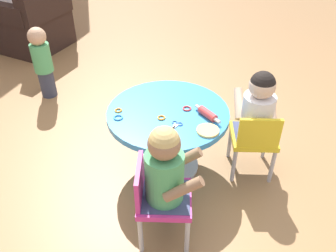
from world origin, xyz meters
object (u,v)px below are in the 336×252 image
object	(u,v)px
toddler_standing	(42,61)
craft_scissors	(175,125)
child_chair_right	(254,138)
seated_child_right	(258,107)
seated_child_left	(165,168)
armchair_dark	(33,22)
child_chair_left	(158,198)
craft_table	(168,127)
rolling_pin	(208,114)

from	to	relation	value
toddler_standing	craft_scissors	distance (m)	1.66
child_chair_right	seated_child_right	xyz separation A→B (m)	(0.04, 0.01, 0.23)
seated_child_left	armchair_dark	xyz separation A→B (m)	(1.99, 2.33, -0.22)
child_chair_left	craft_table	bearing A→B (deg)	14.08
seated_child_left	seated_child_right	xyz separation A→B (m)	(0.74, -0.38, 0.00)
seated_child_right	craft_table	bearing A→B (deg)	107.86
child_chair_left	armchair_dark	bearing A→B (deg)	48.78
craft_scissors	seated_child_right	bearing A→B (deg)	-55.26
seated_child_right	craft_scissors	distance (m)	0.56
craft_table	child_chair_right	size ratio (longest dim) A/B	1.51
child_chair_right	armchair_dark	bearing A→B (deg)	64.48
seated_child_left	toddler_standing	world-z (taller)	seated_child_left
rolling_pin	toddler_standing	bearing A→B (deg)	71.91
seated_child_left	seated_child_right	size ratio (longest dim) A/B	1.00
seated_child_right	rolling_pin	world-z (taller)	seated_child_right
armchair_dark	craft_scissors	size ratio (longest dim) A/B	6.13
craft_table	armchair_dark	xyz separation A→B (m)	(1.44, 2.15, -0.05)
craft_table	craft_scissors	bearing A→B (deg)	-144.76
child_chair_left	child_chair_right	distance (m)	0.83
craft_table	armchair_dark	bearing A→B (deg)	56.20
seated_child_left	rolling_pin	xyz separation A→B (m)	(0.58, -0.08, -0.02)
craft_table	toddler_standing	size ratio (longest dim) A/B	1.21
child_chair_left	rolling_pin	xyz separation A→B (m)	(0.59, -0.12, 0.21)
child_chair_left	rolling_pin	world-z (taller)	rolling_pin
child_chair_right	craft_table	bearing A→B (deg)	103.96
child_chair_left	rolling_pin	distance (m)	0.64
craft_table	toddler_standing	world-z (taller)	toddler_standing
craft_table	armchair_dark	distance (m)	2.58
seated_child_left	rolling_pin	world-z (taller)	seated_child_left
armchair_dark	rolling_pin	size ratio (longest dim) A/B	4.23
seated_child_left	craft_table	bearing A→B (deg)	17.99
child_chair_right	rolling_pin	distance (m)	0.39
craft_scissors	toddler_standing	bearing A→B (deg)	64.90
child_chair_left	craft_scissors	bearing A→B (deg)	5.92
rolling_pin	seated_child_right	bearing A→B (deg)	-61.68
toddler_standing	child_chair_left	bearing A→B (deg)	-126.27
rolling_pin	seated_child_left	bearing A→B (deg)	172.06
armchair_dark	rolling_pin	distance (m)	2.80
child_chair_left	craft_scissors	world-z (taller)	child_chair_left
seated_child_left	child_chair_right	size ratio (longest dim) A/B	0.95
rolling_pin	craft_scissors	bearing A→B (deg)	134.25
child_chair_left	craft_scissors	distance (m)	0.47
seated_child_left	craft_scissors	bearing A→B (deg)	11.19
toddler_standing	rolling_pin	distance (m)	1.75
craft_table	toddler_standing	distance (m)	1.51
child_chair_left	seated_child_left	bearing A→B (deg)	-72.52
seated_child_right	toddler_standing	size ratio (longest dim) A/B	0.76
rolling_pin	craft_scissors	world-z (taller)	rolling_pin
rolling_pin	craft_table	bearing A→B (deg)	94.38
craft_table	seated_child_right	xyz separation A→B (m)	(0.18, -0.56, 0.17)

